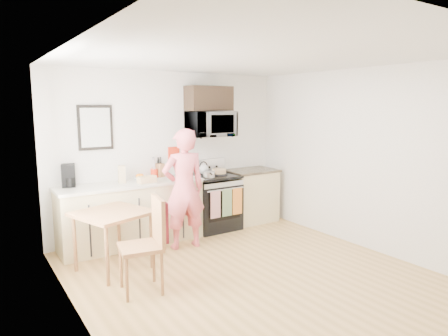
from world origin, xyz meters
TOP-DOWN VIEW (x-y plane):
  - floor at (0.00, 0.00)m, footprint 4.60×4.60m
  - back_wall at (0.00, 2.30)m, footprint 4.00×0.04m
  - left_wall at (-2.00, 0.00)m, footprint 0.04×4.60m
  - right_wall at (2.00, 0.00)m, footprint 0.04×4.60m
  - ceiling at (0.00, 0.00)m, footprint 4.00×4.60m
  - window at (-1.96, 0.80)m, footprint 0.06×1.40m
  - cabinet_left at (-0.80, 2.00)m, footprint 2.10×0.60m
  - countertop_left at (-0.80, 2.00)m, footprint 2.14×0.64m
  - cabinet_right at (1.43, 2.00)m, footprint 0.84×0.60m
  - countertop_right at (1.43, 2.00)m, footprint 0.88×0.64m
  - range at (0.63, 1.98)m, footprint 0.76×0.70m
  - microwave at (0.63, 2.08)m, footprint 0.76×0.51m
  - upper_cabinet at (0.63, 2.12)m, footprint 0.76×0.35m
  - wall_art at (-1.20, 2.28)m, footprint 0.50×0.04m
  - wall_trivet at (0.05, 2.28)m, footprint 0.20×0.02m
  - person at (-0.21, 1.45)m, footprint 0.69×0.50m
  - dining_table at (-1.34, 1.21)m, footprint 0.89×0.89m
  - chair at (-1.14, 0.42)m, footprint 0.56×0.52m
  - knife_block at (-0.24, 2.22)m, footprint 0.13×0.16m
  - utensil_crock at (-0.34, 2.21)m, footprint 0.11×0.11m
  - fruit_bowl at (-0.61, 2.14)m, footprint 0.23×0.23m
  - milk_carton at (-0.91, 2.05)m, footprint 0.11×0.11m
  - coffee_maker at (-1.63, 2.19)m, footprint 0.23×0.29m
  - bread_bag at (-0.60, 1.87)m, footprint 0.28×0.16m
  - cake at (0.72, 1.95)m, footprint 0.28×0.28m
  - kettle at (0.51, 2.12)m, footprint 0.17×0.17m
  - pot at (0.43, 1.80)m, footprint 0.19×0.32m

SIDE VIEW (x-z plane):
  - floor at x=0.00m, z-range 0.00..0.00m
  - range at x=0.63m, z-range -0.14..1.02m
  - cabinet_left at x=-0.80m, z-range 0.00..0.90m
  - cabinet_right at x=1.43m, z-range 0.00..0.90m
  - dining_table at x=-1.34m, z-range 0.29..1.05m
  - chair at x=-1.14m, z-range 0.15..1.21m
  - person at x=-0.21m, z-range 0.00..1.75m
  - countertop_left at x=-0.80m, z-range 0.90..0.94m
  - countertop_right at x=1.43m, z-range 0.90..0.94m
  - cake at x=0.72m, z-range 0.92..1.02m
  - pot at x=0.43m, z-range 0.93..1.02m
  - fruit_bowl at x=-0.61m, z-range 0.93..1.02m
  - bread_bag at x=-0.60m, z-range 0.94..1.04m
  - kettle at x=0.51m, z-range 0.91..1.13m
  - knife_block at x=-0.24m, z-range 0.94..1.16m
  - milk_carton at x=-0.91m, z-range 0.94..1.20m
  - utensil_crock at x=-0.34m, z-range 0.91..1.24m
  - coffee_maker at x=-1.63m, z-range 0.93..1.25m
  - back_wall at x=0.00m, z-range 0.00..2.60m
  - left_wall at x=-2.00m, z-range 0.00..2.60m
  - right_wall at x=2.00m, z-range 0.00..2.60m
  - wall_trivet at x=0.05m, z-range 1.20..1.40m
  - window at x=-1.96m, z-range 0.80..2.30m
  - wall_art at x=-1.20m, z-range 1.43..2.08m
  - microwave at x=0.63m, z-range 1.55..1.97m
  - upper_cabinet at x=0.63m, z-range 1.98..2.38m
  - ceiling at x=0.00m, z-range 2.58..2.62m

